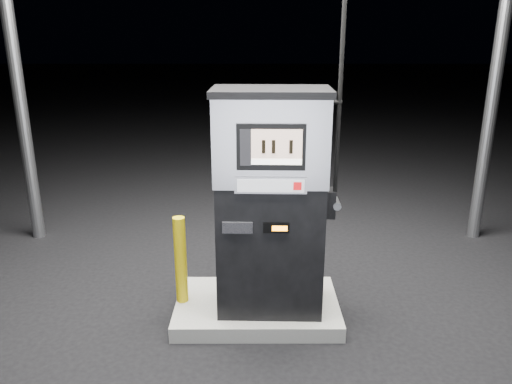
{
  "coord_description": "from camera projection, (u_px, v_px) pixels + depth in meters",
  "views": [
    {
      "loc": [
        -0.02,
        -4.37,
        2.7
      ],
      "look_at": [
        -0.01,
        0.0,
        1.28
      ],
      "focal_mm": 35.0,
      "sensor_mm": 36.0,
      "label": 1
    }
  ],
  "objects": [
    {
      "name": "ground",
      "position": [
        257.0,
        314.0,
        4.99
      ],
      "size": [
        80.0,
        80.0,
        0.0
      ],
      "primitive_type": "plane",
      "color": "black",
      "rests_on": "ground"
    },
    {
      "name": "pump_island",
      "position": [
        257.0,
        307.0,
        4.97
      ],
      "size": [
        1.6,
        1.0,
        0.15
      ],
      "primitive_type": "cube",
      "color": "slate",
      "rests_on": "ground"
    },
    {
      "name": "fuel_dispenser",
      "position": [
        271.0,
        202.0,
        4.53
      ],
      "size": [
        1.15,
        0.65,
        4.33
      ],
      "rotation": [
        0.0,
        0.0,
        -0.03
      ],
      "color": "black",
      "rests_on": "pump_island"
    },
    {
      "name": "bollard_left",
      "position": [
        181.0,
        260.0,
        4.82
      ],
      "size": [
        0.13,
        0.13,
        0.88
      ],
      "primitive_type": "cylinder",
      "rotation": [
        0.0,
        0.0,
        0.12
      ],
      "color": "gold",
      "rests_on": "pump_island"
    },
    {
      "name": "bollard_right",
      "position": [
        316.0,
        256.0,
        5.02
      ],
      "size": [
        0.13,
        0.13,
        0.78
      ],
      "primitive_type": "cylinder",
      "rotation": [
        0.0,
        0.0,
        -0.26
      ],
      "color": "gold",
      "rests_on": "pump_island"
    }
  ]
}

